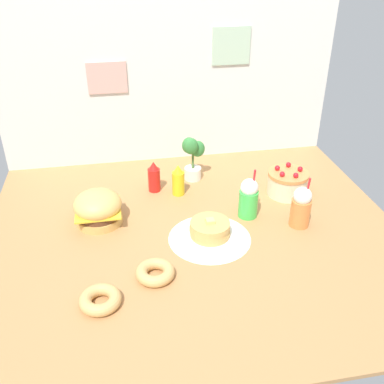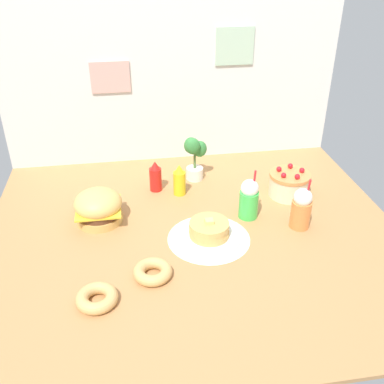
% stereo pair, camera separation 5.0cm
% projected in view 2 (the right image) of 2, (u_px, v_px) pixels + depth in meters
% --- Properties ---
extents(ground_plane, '(2.16, 1.88, 0.02)m').
position_uv_depth(ground_plane, '(195.00, 236.00, 2.30)').
color(ground_plane, '#B27F4C').
extents(back_wall, '(2.16, 0.04, 1.06)m').
position_uv_depth(back_wall, '(172.00, 81.00, 2.82)').
color(back_wall, silver).
rests_on(back_wall, ground_plane).
extents(doily_mat, '(0.42, 0.42, 0.00)m').
position_uv_depth(doily_mat, '(209.00, 238.00, 2.26)').
color(doily_mat, white).
rests_on(doily_mat, ground_plane).
extents(burger, '(0.26, 0.26, 0.18)m').
position_uv_depth(burger, '(98.00, 207.00, 2.36)').
color(burger, '#DBA859').
rests_on(burger, ground_plane).
extents(pancake_stack, '(0.33, 0.33, 0.11)m').
position_uv_depth(pancake_stack, '(209.00, 231.00, 2.24)').
color(pancake_stack, white).
rests_on(pancake_stack, doily_mat).
extents(layer_cake, '(0.24, 0.24, 0.18)m').
position_uv_depth(layer_cake, '(289.00, 184.00, 2.60)').
color(layer_cake, beige).
rests_on(layer_cake, ground_plane).
extents(ketchup_bottle, '(0.07, 0.07, 0.19)m').
position_uv_depth(ketchup_bottle, '(155.00, 177.00, 2.65)').
color(ketchup_bottle, red).
rests_on(ketchup_bottle, ground_plane).
extents(mustard_bottle, '(0.07, 0.07, 0.19)m').
position_uv_depth(mustard_bottle, '(179.00, 181.00, 2.61)').
color(mustard_bottle, yellow).
rests_on(mustard_bottle, ground_plane).
extents(cream_soda_cup, '(0.11, 0.11, 0.29)m').
position_uv_depth(cream_soda_cup, '(249.00, 199.00, 2.38)').
color(cream_soda_cup, green).
rests_on(cream_soda_cup, ground_plane).
extents(orange_float_cup, '(0.11, 0.11, 0.29)m').
position_uv_depth(orange_float_cup, '(301.00, 208.00, 2.30)').
color(orange_float_cup, orange).
rests_on(orange_float_cup, ground_plane).
extents(donut_pink_glaze, '(0.18, 0.18, 0.05)m').
position_uv_depth(donut_pink_glaze, '(97.00, 298.00, 1.86)').
color(donut_pink_glaze, tan).
rests_on(donut_pink_glaze, ground_plane).
extents(donut_chocolate, '(0.18, 0.18, 0.05)m').
position_uv_depth(donut_chocolate, '(153.00, 271.00, 2.00)').
color(donut_chocolate, tan).
rests_on(donut_chocolate, ground_plane).
extents(potted_plant, '(0.14, 0.11, 0.29)m').
position_uv_depth(potted_plant, '(195.00, 156.00, 2.73)').
color(potted_plant, white).
rests_on(potted_plant, ground_plane).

